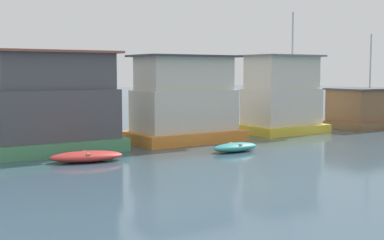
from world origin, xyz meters
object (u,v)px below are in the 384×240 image
at_px(houseboat_yellow, 282,97).
at_px(dinghy_red, 87,156).
at_px(houseboat_green, 55,106).
at_px(houseboat_orange, 184,103).
at_px(houseboat_brown, 366,109).
at_px(dinghy_teal, 235,147).

distance_m(houseboat_yellow, dinghy_red, 16.61).
xyz_separation_m(houseboat_green, houseboat_orange, (8.10, 0.06, -0.09)).
height_order(houseboat_green, houseboat_orange, houseboat_green).
height_order(houseboat_brown, dinghy_red, houseboat_brown).
bearing_deg(houseboat_green, houseboat_yellow, 0.87).
relative_size(houseboat_green, houseboat_yellow, 0.83).
xyz_separation_m(houseboat_yellow, houseboat_brown, (8.09, -0.78, -1.05)).
bearing_deg(houseboat_yellow, dinghy_teal, -147.29).
distance_m(houseboat_yellow, houseboat_brown, 8.20).
xyz_separation_m(houseboat_orange, houseboat_brown, (16.23, -0.60, -0.96)).
bearing_deg(houseboat_green, dinghy_teal, -31.47).
distance_m(dinghy_red, dinghy_teal, 8.00).
height_order(houseboat_green, houseboat_yellow, houseboat_yellow).
bearing_deg(houseboat_yellow, dinghy_red, -166.49).
bearing_deg(houseboat_yellow, houseboat_green, -179.13).
relative_size(houseboat_green, dinghy_red, 1.89).
height_order(houseboat_yellow, dinghy_teal, houseboat_yellow).
bearing_deg(dinghy_teal, houseboat_yellow, 32.71).
xyz_separation_m(houseboat_yellow, dinghy_red, (-16.00, -3.85, -2.23)).
height_order(houseboat_orange, dinghy_teal, houseboat_orange).
xyz_separation_m(houseboat_yellow, dinghy_teal, (-8.12, -5.21, -2.24)).
bearing_deg(houseboat_green, houseboat_orange, 0.45).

